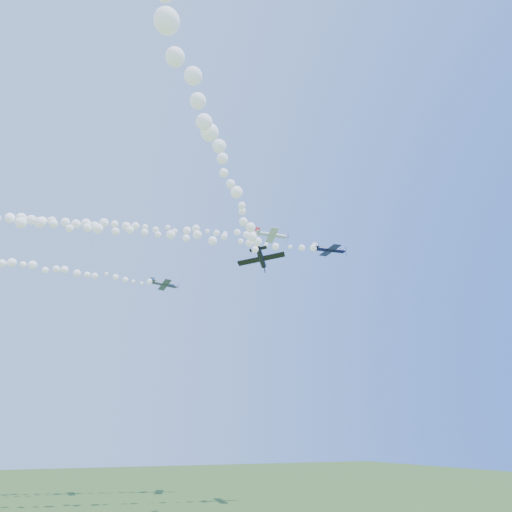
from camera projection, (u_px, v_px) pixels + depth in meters
name	position (u px, v px, depth m)	size (l,w,h in m)	color
ground	(219.00, 510.00, 74.12)	(260.00, 260.00, 0.00)	#2F4F1D
plane_white	(272.00, 235.00, 99.86)	(8.17, 8.66, 3.10)	silver
smoke_trail_white	(100.00, 224.00, 94.35)	(69.95, 21.24, 3.36)	white
plane_navy	(330.00, 250.00, 85.74)	(7.45, 7.85, 2.32)	#0C0E37
smoke_trail_navy	(108.00, 229.00, 76.72)	(79.39, 17.31, 2.91)	white
plane_grey	(165.00, 284.00, 96.40)	(6.66, 6.97, 2.41)	#384252
plane_black	(261.00, 258.00, 70.95)	(7.51, 7.07, 2.87)	black
smoke_trail_black	(176.00, 41.00, 31.86)	(45.72, 68.59, 3.07)	white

